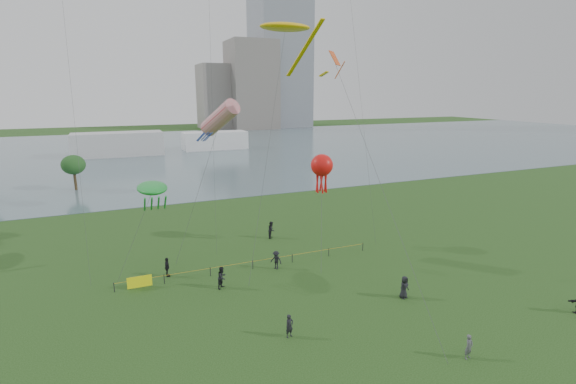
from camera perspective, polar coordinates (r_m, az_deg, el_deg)
name	(u,v)px	position (r m, az deg, el deg)	size (l,w,h in m)	color
ground_plane	(346,342)	(29.52, 7.99, -19.66)	(400.00, 400.00, 0.00)	#193A12
lake	(165,151)	(122.81, -16.53, 5.44)	(400.00, 120.00, 0.08)	slate
building_mid	(251,85)	(192.35, -5.02, 14.33)	(20.00, 20.00, 38.00)	slate
building_low	(218,97)	(194.35, -9.58, 12.71)	(16.00, 18.00, 28.00)	slate
pavilion_left	(118,144)	(116.79, -22.22, 6.08)	(22.00, 8.00, 6.00)	silver
pavilion_right	(215,140)	(122.83, -9.96, 6.96)	(18.00, 7.00, 5.00)	white
fence	(186,274)	(38.26, -13.74, -10.86)	(24.07, 0.07, 1.05)	black
kite_flyer	(469,347)	(29.60, 23.50, -18.83)	(0.58, 0.38, 1.60)	#505257
spectator_a	(222,277)	(36.12, -9.00, -11.45)	(0.92, 0.72, 1.89)	black
spectator_b	(276,260)	(39.28, -1.64, -9.28)	(1.14, 0.65, 1.76)	black
spectator_c	(167,267)	(39.26, -16.20, -9.85)	(1.04, 0.43, 1.77)	black
spectator_d	(404,287)	(35.37, 15.60, -12.42)	(0.90, 0.59, 1.84)	black
spectator_f	(289,326)	(29.35, 0.20, -17.85)	(0.60, 0.39, 1.63)	black
spectator_g	(271,230)	(47.21, -2.28, -5.18)	(0.94, 0.73, 1.93)	black
kite_stingray	(286,28)	(41.56, -0.34, 21.54)	(8.68, 10.03, 22.37)	#3F3F42
kite_windsock	(220,118)	(40.41, -9.30, 9.95)	(6.80, 4.95, 15.55)	#3F3F42
kite_creature	(152,188)	(37.89, -18.09, 0.51)	(4.78, 4.78, 8.48)	#3F3F42
kite_octopus	(322,166)	(43.50, 4.65, 3.58)	(4.55, 7.95, 9.86)	#3F3F42
kite_delta	(340,73)	(35.58, 7.18, 15.82)	(1.45, 15.98, 19.43)	#3F3F42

